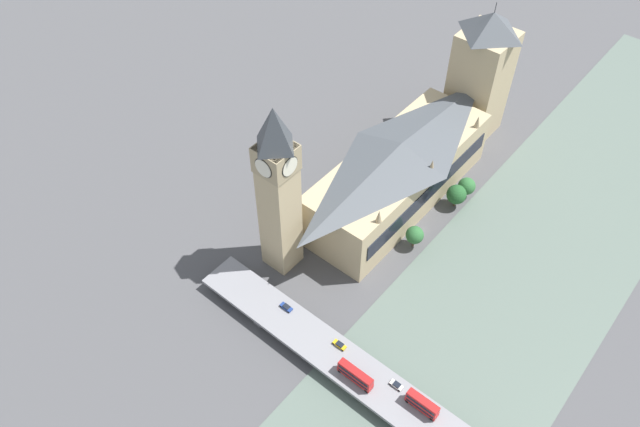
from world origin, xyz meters
name	(u,v)px	position (x,y,z in m)	size (l,w,h in m)	color
ground_plane	(420,231)	(0.00, 0.00, 0.00)	(600.00, 600.00, 0.00)	#4C4C4F
river_water	(514,285)	(-38.31, 0.00, 0.15)	(64.62, 360.00, 0.30)	slate
parliament_hall	(399,172)	(16.98, -8.00, 13.99)	(28.43, 82.67, 28.14)	tan
clock_tower	(278,188)	(30.04, 42.51, 36.07)	(11.53, 11.53, 67.25)	tan
victoria_tower	(480,75)	(17.04, -63.23, 27.45)	(19.78, 19.78, 58.89)	tan
road_bridge	(412,413)	(-38.31, 62.53, 3.84)	(161.25, 13.69, 4.73)	slate
double_decker_bus_mid	(422,404)	(-39.54, 60.07, 7.49)	(10.20, 2.60, 5.02)	red
double_decker_bus_rear	(355,375)	(-19.44, 65.08, 7.52)	(11.81, 2.60, 5.06)	red
car_northbound_lead	(397,385)	(-30.11, 58.99, 5.41)	(4.04, 1.81, 1.34)	silver
car_northbound_tail	(340,345)	(-8.89, 59.21, 5.43)	(4.44, 1.74, 1.41)	gold
car_southbound_lead	(286,307)	(13.03, 59.42, 5.39)	(4.34, 1.81, 1.31)	navy
tree_embankment_near	(467,186)	(-2.99, -26.28, 5.22)	(6.75, 6.75, 8.61)	brown
tree_embankment_mid	(456,194)	(-2.69, -19.07, 6.11)	(7.55, 7.55, 9.90)	brown
tree_embankment_far	(415,235)	(-1.88, 7.73, 6.03)	(6.54, 6.54, 9.33)	brown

